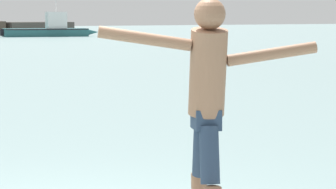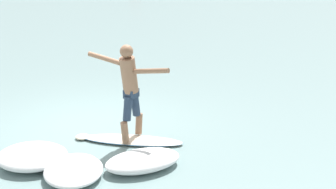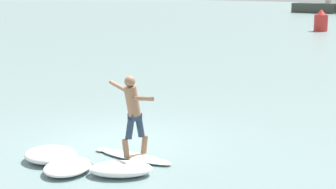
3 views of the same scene
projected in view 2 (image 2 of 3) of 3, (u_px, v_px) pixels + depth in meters
name	position (u px, v px, depth m)	size (l,w,h in m)	color
ground_plane	(87.00, 124.00, 9.83)	(200.00, 200.00, 0.00)	gray
surfboard	(131.00, 140.00, 8.89)	(2.12, 0.59, 0.22)	beige
surfer	(130.00, 84.00, 8.51)	(1.61, 0.79, 1.82)	#93684C
wave_foam_at_tail	(143.00, 161.00, 7.80)	(1.53, 1.39, 0.28)	white
wave_foam_at_nose	(32.00, 156.00, 7.95)	(1.42, 1.34, 0.29)	white
wave_foam_beside	(74.00, 170.00, 7.52)	(1.24, 1.43, 0.23)	white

